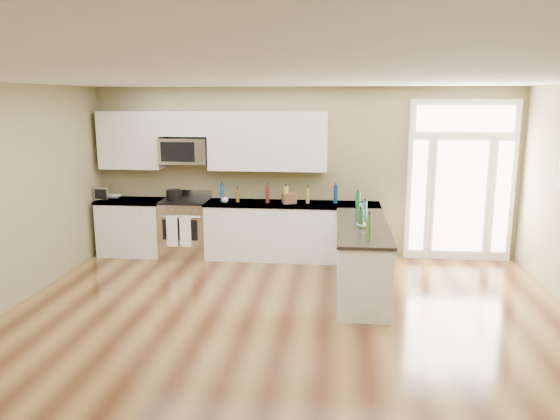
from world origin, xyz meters
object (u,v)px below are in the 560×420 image
stockpot (174,194)px  peninsula_cabinet (361,261)px  kitchen_range (185,228)px  toaster_oven (103,193)px

stockpot → peninsula_cabinet: bearing=-25.1°
peninsula_cabinet → kitchen_range: (-2.87, 1.45, 0.04)m
toaster_oven → peninsula_cabinet: bearing=-17.6°
peninsula_cabinet → toaster_oven: size_ratio=9.23×
kitchen_range → toaster_oven: toaster_oven is taller
kitchen_range → stockpot: bearing=-173.2°
peninsula_cabinet → toaster_oven: toaster_oven is taller
kitchen_range → stockpot: stockpot is taller
stockpot → toaster_oven: size_ratio=1.00×
peninsula_cabinet → kitchen_range: size_ratio=2.15×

